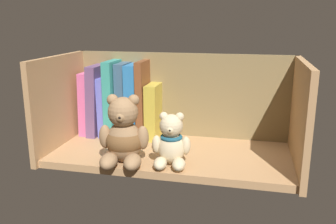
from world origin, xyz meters
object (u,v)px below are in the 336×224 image
at_px(book_3, 115,98).
at_px(book_6, 145,99).
at_px(book_1, 98,99).
at_px(book_7, 154,110).
at_px(book_0, 90,102).
at_px(teddy_bear_smaller, 171,143).
at_px(book_4, 125,99).
at_px(book_5, 135,100).
at_px(teddy_bear_larger, 124,136).
at_px(book_2, 107,105).

bearing_deg(book_3, book_6, -0.00).
relative_size(book_1, book_7, 1.31).
xyz_separation_m(book_1, book_3, (0.06, 0.00, 0.01)).
height_order(book_0, teddy_bear_smaller, book_0).
distance_m(book_1, book_7, 0.19).
relative_size(book_0, book_4, 0.86).
bearing_deg(book_4, book_5, -0.00).
xyz_separation_m(book_3, book_5, (0.07, -0.00, -0.00)).
height_order(book_4, teddy_bear_larger, book_4).
bearing_deg(book_4, book_3, 180.00).
bearing_deg(book_6, book_5, -180.00).
height_order(book_7, teddy_bear_larger, teddy_bear_larger).
relative_size(book_5, teddy_bear_larger, 1.28).
bearing_deg(book_1, book_4, 0.00).
height_order(book_2, book_7, book_2).
height_order(book_1, book_7, book_1).
bearing_deg(book_4, book_2, 180.00).
xyz_separation_m(book_0, book_6, (0.19, 0.00, 0.02)).
relative_size(book_0, teddy_bear_smaller, 1.45).
height_order(book_4, book_5, book_4).
xyz_separation_m(book_1, teddy_bear_smaller, (0.29, -0.21, -0.05)).
distance_m(book_2, teddy_bear_larger, 0.26).
bearing_deg(book_3, book_5, -0.00).
xyz_separation_m(book_2, teddy_bear_smaller, (0.26, -0.21, -0.03)).
distance_m(book_1, teddy_bear_smaller, 0.36).
xyz_separation_m(book_0, book_1, (0.03, -0.00, 0.01)).
bearing_deg(book_3, book_0, -180.00).
relative_size(book_1, teddy_bear_smaller, 1.62).
relative_size(book_3, teddy_bear_larger, 1.33).
relative_size(book_1, book_3, 0.93).
bearing_deg(book_6, book_3, 180.00).
height_order(book_4, book_6, book_6).
bearing_deg(book_5, book_6, 0.00).
distance_m(book_0, book_2, 0.06).
xyz_separation_m(book_1, book_2, (0.03, 0.00, -0.02)).
height_order(book_0, teddy_bear_larger, book_0).
height_order(book_5, teddy_bear_smaller, book_5).
bearing_deg(teddy_bear_larger, book_6, 92.31).
height_order(book_1, book_4, book_4).
relative_size(book_4, teddy_bear_larger, 1.29).
relative_size(book_1, teddy_bear_larger, 1.24).
xyz_separation_m(book_4, book_5, (0.04, -0.00, -0.00)).
relative_size(teddy_bear_larger, teddy_bear_smaller, 1.31).
bearing_deg(book_3, teddy_bear_smaller, -42.58).
bearing_deg(book_7, book_0, 180.00).
bearing_deg(book_0, book_5, -0.00).
distance_m(book_3, teddy_bear_smaller, 0.32).
bearing_deg(book_7, book_5, -180.00).
bearing_deg(teddy_bear_larger, book_3, 115.66).
relative_size(book_4, teddy_bear_smaller, 1.69).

